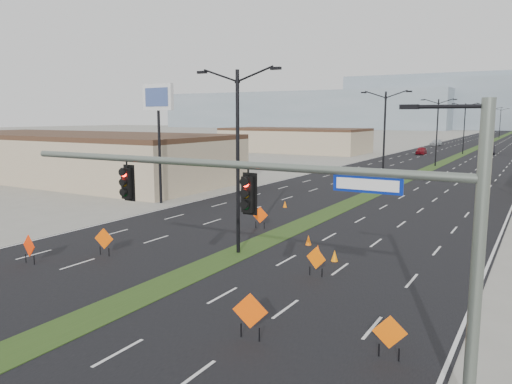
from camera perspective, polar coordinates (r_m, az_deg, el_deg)
The scene contains 29 objects.
ground at distance 19.56m, azimuth -21.82°, elevation -14.75°, with size 600.00×600.00×0.00m, color gray.
road_surface at distance 112.00m, azimuth 22.82°, elevation 4.15°, with size 25.00×400.00×0.02m, color black.
median_strip at distance 112.00m, azimuth 22.82°, elevation 4.15°, with size 2.00×400.00×0.04m, color #284117.
building_sw_near at distance 64.30m, azimuth -20.21°, elevation 3.64°, with size 40.00×16.00×5.00m, color tan.
building_sw_far at distance 106.60m, azimuth 4.39°, elevation 5.82°, with size 30.00×14.00×4.50m, color tan.
mesa_west at distance 320.39m, azimuth 5.50°, elevation 9.28°, with size 180.00×50.00×22.00m, color gray.
mesa_backdrop at distance 333.88m, azimuth 22.91°, elevation 9.48°, with size 140.00×50.00×32.00m, color gray.
signal_mast at distance 14.36m, azimuth 5.47°, elevation -2.53°, with size 16.30×0.60×8.00m.
streetlight_0 at distance 27.07m, azimuth -2.10°, elevation 4.12°, with size 5.15×0.24×10.02m.
streetlight_1 at distance 52.86m, azimuth 14.44°, elevation 6.09°, with size 5.15×0.24×10.02m.
streetlight_2 at distance 80.14m, azimuth 19.99°, elevation 6.64°, with size 5.15×0.24×10.02m.
streetlight_3 at distance 107.80m, azimuth 22.71°, elevation 6.89°, with size 5.15×0.24×10.02m.
streetlight_4 at distance 135.59m, azimuth 24.31°, elevation 7.03°, with size 5.15×0.24×10.02m.
streetlight_5 at distance 163.46m, azimuth 25.37°, elevation 7.12°, with size 5.15×0.24×10.02m.
streetlight_6 at distance 191.36m, azimuth 26.13°, elevation 7.18°, with size 5.15×0.24×10.02m.
car_left at distance 104.14m, azimuth 18.37°, elevation 4.50°, with size 1.73×4.30×1.46m, color maroon.
car_mid at distance 110.20m, azimuth 25.16°, elevation 4.36°, with size 1.68×4.82×1.59m, color black.
car_far at distance 135.68m, azimuth 19.89°, elevation 5.31°, with size 2.10×5.17×1.50m, color #B5BBBF.
construction_sign_0 at distance 28.32m, azimuth -24.51°, elevation -5.73°, with size 1.15×0.24×1.55m.
construction_sign_1 at distance 28.51m, azimuth -16.98°, elevation -5.23°, with size 1.14×0.30×1.54m.
construction_sign_2 at distance 33.78m, azimuth 0.46°, elevation -2.73°, with size 1.13×0.18×1.51m.
construction_sign_3 at distance 24.03m, azimuth 6.88°, elevation -7.64°, with size 1.07×0.25×1.44m.
construction_sign_4 at distance 17.40m, azimuth -0.68°, elevation -13.60°, with size 1.22×0.36×1.66m.
construction_sign_5 at distance 16.71m, azimuth 15.02°, elevation -15.39°, with size 1.05×0.34×1.44m.
cone_0 at distance 29.74m, azimuth 6.02°, elevation -5.50°, with size 0.37×0.37×0.61m, color #FF6505.
cone_1 at distance 27.97m, azimuth 7.06°, elevation -6.51°, with size 0.32×0.32×0.54m, color #FE5205.
cone_2 at distance 26.68m, azimuth 8.97°, elevation -7.21°, with size 0.37×0.37×0.62m, color orange.
cone_3 at distance 41.62m, azimuth 3.33°, elevation -1.40°, with size 0.35×0.35×0.58m, color orange.
pole_sign_west at distance 43.99m, azimuth -11.12°, elevation 9.65°, with size 3.36×0.64×10.26m.
Camera 1 is at (14.43, -10.80, 7.58)m, focal length 35.00 mm.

